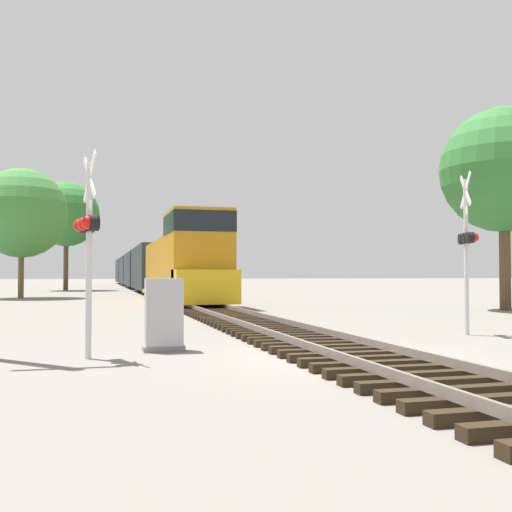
# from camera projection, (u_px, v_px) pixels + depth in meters

# --- Properties ---
(ground_plane) EXTENTS (400.00, 400.00, 0.00)m
(ground_plane) POSITION_uv_depth(u_px,v_px,m) (347.00, 358.00, 11.63)
(ground_plane) COLOR slate
(rail_track_bed) EXTENTS (2.60, 160.00, 0.31)m
(rail_track_bed) POSITION_uv_depth(u_px,v_px,m) (347.00, 351.00, 11.64)
(rail_track_bed) COLOR black
(rail_track_bed) RESTS_ON ground
(freight_train) EXTENTS (2.90, 84.96, 4.66)m
(freight_train) POSITION_uv_depth(u_px,v_px,m) (140.00, 270.00, 66.44)
(freight_train) COLOR #B77A14
(freight_train) RESTS_ON ground
(crossing_signal_near) EXTENTS (0.52, 1.01, 3.98)m
(crossing_signal_near) POSITION_uv_depth(u_px,v_px,m) (88.00, 233.00, 11.58)
(crossing_signal_near) COLOR silver
(crossing_signal_near) RESTS_ON ground
(crossing_signal_far) EXTENTS (0.58, 1.01, 4.36)m
(crossing_signal_far) POSITION_uv_depth(u_px,v_px,m) (467.00, 242.00, 16.13)
(crossing_signal_far) COLOR silver
(crossing_signal_far) RESTS_ON ground
(relay_cabinet) EXTENTS (0.86, 0.51, 1.54)m
(relay_cabinet) POSITION_uv_depth(u_px,v_px,m) (164.00, 315.00, 12.70)
(relay_cabinet) COLOR slate
(relay_cabinet) RESTS_ON ground
(tree_far_right) EXTENTS (5.69, 5.69, 9.23)m
(tree_far_right) POSITION_uv_depth(u_px,v_px,m) (504.00, 170.00, 27.19)
(tree_far_right) COLOR brown
(tree_far_right) RESTS_ON ground
(tree_mid_background) EXTENTS (6.11, 6.11, 8.85)m
(tree_mid_background) POSITION_uv_depth(u_px,v_px,m) (22.00, 213.00, 40.74)
(tree_mid_background) COLOR brown
(tree_mid_background) RESTS_ON ground
(tree_deep_background) EXTENTS (6.49, 6.49, 10.91)m
(tree_deep_background) POSITION_uv_depth(u_px,v_px,m) (66.00, 214.00, 60.00)
(tree_deep_background) COLOR brown
(tree_deep_background) RESTS_ON ground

